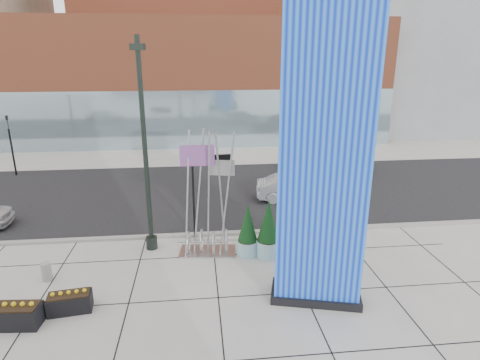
{
  "coord_description": "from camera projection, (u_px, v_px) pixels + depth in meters",
  "views": [
    {
      "loc": [
        0.47,
        -12.86,
        7.96
      ],
      "look_at": [
        2.07,
        2.0,
        3.25
      ],
      "focal_mm": 30.0,
      "sensor_mm": 36.0,
      "label": 1
    }
  ],
  "objects": [
    {
      "name": "curb_edge",
      "position": [
        190.0,
        235.0,
        18.32
      ],
      "size": [
        80.0,
        0.3,
        0.12
      ],
      "primitive_type": "cube",
      "color": "gray",
      "rests_on": "ground"
    },
    {
      "name": "street_asphalt",
      "position": [
        191.0,
        193.0,
        24.02
      ],
      "size": [
        80.0,
        12.0,
        0.02
      ],
      "primitive_type": "cube",
      "color": "black",
      "rests_on": "ground"
    },
    {
      "name": "round_planter_east",
      "position": [
        328.0,
        228.0,
        16.49
      ],
      "size": [
        0.95,
        0.95,
        2.38
      ],
      "color": "#9CCCD2",
      "rests_on": "ground"
    },
    {
      "name": "lamp_post",
      "position": [
        146.0,
        169.0,
        16.13
      ],
      "size": [
        0.59,
        0.48,
        8.64
      ],
      "rotation": [
        0.0,
        0.0,
        -0.34
      ],
      "color": "black",
      "rests_on": "ground"
    },
    {
      "name": "car_dark_east",
      "position": [
        324.0,
        162.0,
        27.82
      ],
      "size": [
        5.74,
        3.16,
        1.57
      ],
      "primitive_type": "imported",
      "rotation": [
        0.0,
        0.0,
        -1.75
      ],
      "color": "black",
      "rests_on": "ground"
    },
    {
      "name": "overhead_street_sign",
      "position": [
        208.0,
        168.0,
        17.24
      ],
      "size": [
        1.8,
        0.29,
        3.82
      ],
      "rotation": [
        0.0,
        0.0,
        0.07
      ],
      "color": "black",
      "rests_on": "ground"
    },
    {
      "name": "building_grey_parking",
      "position": [
        424.0,
        44.0,
        44.83
      ],
      "size": [
        20.0,
        18.0,
        18.0
      ],
      "primitive_type": "cube",
      "color": "slate",
      "rests_on": "ground"
    },
    {
      "name": "tower_glass_front",
      "position": [
        203.0,
        119.0,
        34.94
      ],
      "size": [
        34.0,
        0.6,
        5.0
      ],
      "primitive_type": "cube",
      "color": "#8CA5B2",
      "rests_on": "ground"
    },
    {
      "name": "car_silver_mid",
      "position": [
        295.0,
        188.0,
        22.6
      ],
      "size": [
        4.52,
        2.03,
        1.44
      ],
      "primitive_type": "imported",
      "rotation": [
        0.0,
        0.0,
        1.45
      ],
      "color": "#A6A8AD",
      "rests_on": "ground"
    },
    {
      "name": "traffic_signal",
      "position": [
        11.0,
        142.0,
        26.85
      ],
      "size": [
        0.15,
        0.18,
        4.1
      ],
      "color": "black",
      "rests_on": "ground"
    },
    {
      "name": "box_planter_north",
      "position": [
        16.0,
        315.0,
        12.2
      ],
      "size": [
        1.55,
        0.86,
        0.82
      ],
      "rotation": [
        0.0,
        0.0,
        -0.08
      ],
      "color": "black",
      "rests_on": "ground"
    },
    {
      "name": "public_art_sculpture",
      "position": [
        207.0,
        222.0,
        16.45
      ],
      "size": [
        2.41,
        1.38,
        5.22
      ],
      "rotation": [
        0.0,
        0.0,
        -0.11
      ],
      "color": "#ACAEB0",
      "rests_on": "ground"
    },
    {
      "name": "box_planter_south",
      "position": [
        70.0,
        301.0,
        12.91
      ],
      "size": [
        1.42,
        0.84,
        0.74
      ],
      "rotation": [
        0.0,
        0.0,
        0.13
      ],
      "color": "black",
      "rests_on": "ground"
    },
    {
      "name": "blue_pylon",
      "position": [
        324.0,
        163.0,
        12.26
      ],
      "size": [
        3.21,
        2.02,
        9.91
      ],
      "rotation": [
        0.0,
        0.0,
        -0.25
      ],
      "color": "#0D2EC8",
      "rests_on": "ground"
    },
    {
      "name": "concrete_bollard",
      "position": [
        47.0,
        271.0,
        14.67
      ],
      "size": [
        0.36,
        0.36,
        0.7
      ],
      "primitive_type": "cylinder",
      "color": "gray",
      "rests_on": "ground"
    },
    {
      "name": "round_planter_mid",
      "position": [
        268.0,
        230.0,
        16.23
      ],
      "size": [
        0.98,
        0.98,
        2.45
      ],
      "color": "#9CCCD2",
      "rests_on": "ground"
    },
    {
      "name": "round_planter_west",
      "position": [
        248.0,
        231.0,
        16.37
      ],
      "size": [
        0.89,
        0.89,
        2.22
      ],
      "color": "#9CCCD2",
      "rests_on": "ground"
    },
    {
      "name": "ground",
      "position": [
        189.0,
        284.0,
        14.54
      ],
      "size": [
        160.0,
        160.0,
        0.0
      ],
      "primitive_type": "plane",
      "color": "#9E9991",
      "rests_on": "ground"
    },
    {
      "name": "tower_podium",
      "position": [
        201.0,
        81.0,
        38.59
      ],
      "size": [
        34.0,
        10.0,
        11.0
      ],
      "primitive_type": "cube",
      "color": "#A64E30",
      "rests_on": "ground"
    }
  ]
}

